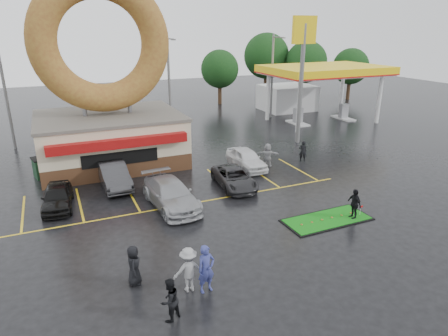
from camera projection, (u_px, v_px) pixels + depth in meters
name	position (u px, v px, depth m)	size (l,w,h in m)	color
ground	(214.00, 229.00, 20.38)	(120.00, 120.00, 0.00)	black
donut_shop	(107.00, 104.00, 28.94)	(10.20, 8.70, 13.50)	#472B19
gas_station	(307.00, 84.00, 44.77)	(12.30, 13.65, 5.90)	silver
shell_sign	(303.00, 57.00, 33.18)	(2.20, 0.36, 10.60)	slate
streetlight_left	(5.00, 92.00, 32.18)	(0.40, 2.21, 9.00)	slate
streetlight_mid	(169.00, 81.00, 38.34)	(0.40, 2.21, 9.00)	slate
streetlight_right	(272.00, 75.00, 43.74)	(0.40, 2.21, 9.00)	slate
tree_far_a	(306.00, 62.00, 54.36)	(5.60, 5.60, 8.00)	#332114
tree_far_b	(351.00, 66.00, 55.12)	(4.90, 4.90, 7.00)	#332114
tree_far_c	(266.00, 56.00, 56.08)	(6.30, 6.30, 9.00)	#332114
tree_far_d	(220.00, 69.00, 51.77)	(4.90, 4.90, 7.00)	#332114
car_black	(57.00, 197.00, 22.56)	(1.59, 3.95, 1.34)	black
car_dgrey	(114.00, 175.00, 25.59)	(1.62, 4.63, 1.53)	#2E2D30
car_silver	(171.00, 194.00, 22.69)	(2.14, 5.27, 1.53)	#9C9DA1
car_grey	(234.00, 178.00, 25.53)	(2.03, 4.41, 1.23)	#2C2C2E
car_white	(246.00, 159.00, 28.87)	(1.72, 4.26, 1.45)	silver
person_blue	(206.00, 269.00, 15.31)	(0.72, 0.47, 1.97)	navy
person_blackjkt	(170.00, 300.00, 13.84)	(0.79, 0.62, 1.63)	black
person_hoodie	(189.00, 270.00, 15.36)	(1.19, 0.69, 1.85)	gray
person_bystander	(134.00, 265.00, 15.79)	(0.82, 0.54, 1.68)	black
person_cameraman	(354.00, 204.00, 21.23)	(0.99, 0.41, 1.69)	black
person_walker_near	(268.00, 155.00, 29.23)	(1.62, 0.52, 1.75)	#959597
person_walker_far	(303.00, 151.00, 30.35)	(0.58, 0.38, 1.60)	black
dumpster	(48.00, 167.00, 27.42)	(1.80, 1.20, 1.30)	#163B21
putting_green	(327.00, 219.00, 21.29)	(4.82, 2.14, 0.60)	black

